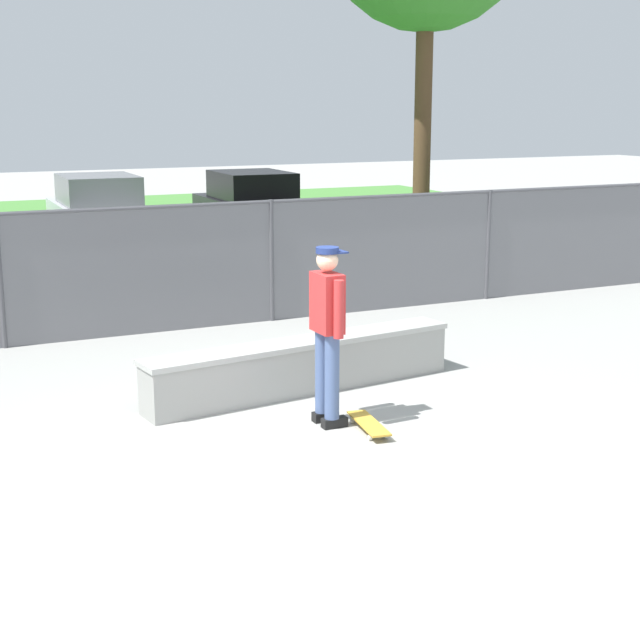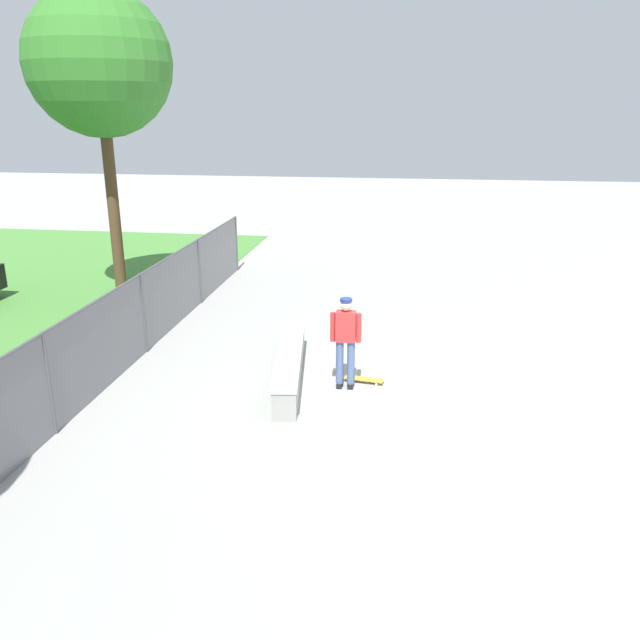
{
  "view_description": "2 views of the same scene",
  "coord_description": "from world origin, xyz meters",
  "px_view_note": "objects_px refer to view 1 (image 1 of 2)",
  "views": [
    {
      "loc": [
        -3.34,
        -7.6,
        3.22
      ],
      "look_at": [
        0.79,
        1.24,
        0.99
      ],
      "focal_mm": 53.27,
      "sensor_mm": 36.0,
      "label": 1
    },
    {
      "loc": [
        -11.05,
        -0.45,
        5.3
      ],
      "look_at": [
        0.97,
        1.31,
        1.28
      ],
      "focal_mm": 36.36,
      "sensor_mm": 36.0,
      "label": 2
    }
  ],
  "objects_px": {
    "concrete_ledge": "(303,366)",
    "car_silver": "(100,212)",
    "skateboarder": "(327,327)",
    "skateboard": "(369,424)",
    "car_black": "(254,207)"
  },
  "relations": [
    {
      "from": "car_silver",
      "to": "skateboarder",
      "type": "bearing_deg",
      "value": -92.35
    },
    {
      "from": "concrete_ledge",
      "to": "skateboarder",
      "type": "xyz_separation_m",
      "value": [
        -0.24,
        -1.15,
        0.73
      ]
    },
    {
      "from": "car_black",
      "to": "skateboard",
      "type": "bearing_deg",
      "value": -106.25
    },
    {
      "from": "car_silver",
      "to": "car_black",
      "type": "bearing_deg",
      "value": -6.38
    },
    {
      "from": "skateboarder",
      "to": "car_black",
      "type": "distance_m",
      "value": 13.17
    },
    {
      "from": "skateboarder",
      "to": "skateboard",
      "type": "bearing_deg",
      "value": -49.95
    },
    {
      "from": "concrete_ledge",
      "to": "car_black",
      "type": "xyz_separation_m",
      "value": [
        3.81,
        11.38,
        0.53
      ]
    },
    {
      "from": "concrete_ledge",
      "to": "car_black",
      "type": "distance_m",
      "value": 12.01
    },
    {
      "from": "car_silver",
      "to": "concrete_ledge",
      "type": "bearing_deg",
      "value": -91.42
    },
    {
      "from": "skateboarder",
      "to": "skateboard",
      "type": "xyz_separation_m",
      "value": [
        0.3,
        -0.35,
        -0.96
      ]
    },
    {
      "from": "car_silver",
      "to": "skateboard",
      "type": "bearing_deg",
      "value": -91.02
    },
    {
      "from": "skateboarder",
      "to": "concrete_ledge",
      "type": "bearing_deg",
      "value": 78.29
    },
    {
      "from": "concrete_ledge",
      "to": "car_silver",
      "type": "relative_size",
      "value": 0.91
    },
    {
      "from": "skateboarder",
      "to": "car_silver",
      "type": "height_order",
      "value": "skateboarder"
    },
    {
      "from": "car_black",
      "to": "concrete_ledge",
      "type": "bearing_deg",
      "value": -108.52
    }
  ]
}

